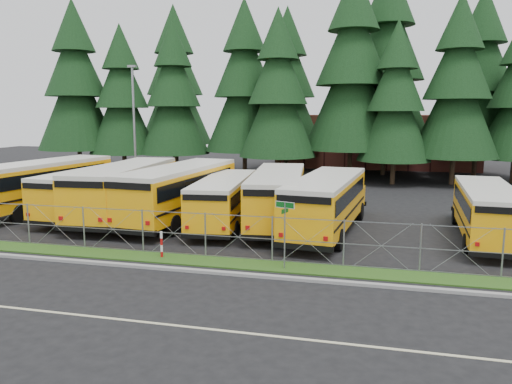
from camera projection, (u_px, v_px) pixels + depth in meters
ground at (234, 252)px, 22.73m from camera, size 120.00×120.00×0.00m
curb at (212, 272)px, 19.75m from camera, size 50.00×0.25×0.12m
grass_verge at (223, 263)px, 21.10m from camera, size 50.00×1.40×0.06m
road_lane_line at (159, 324)px, 15.06m from camera, size 50.00×0.12×0.01m
chainlink_fence at (227, 236)px, 21.62m from camera, size 44.00×0.10×2.00m
brick_building at (377, 140)px, 59.19m from camera, size 22.00×10.00×6.00m
bus_0 at (47, 186)px, 32.12m from camera, size 4.54×12.61×3.23m
bus_1 at (98, 192)px, 30.79m from camera, size 2.93×11.09×2.89m
bus_2 at (128, 191)px, 30.06m from camera, size 3.78×12.49×3.23m
bus_3 at (183, 193)px, 29.27m from camera, size 3.99×12.57×3.24m
bus_4 at (225, 201)px, 28.09m from camera, size 3.48×10.54×2.71m
bus_5 at (278, 198)px, 28.11m from camera, size 4.15×11.92×3.06m
bus_6 at (328, 204)px, 26.28m from camera, size 3.84×11.75×3.02m
bus_east at (485, 213)px, 24.78m from camera, size 3.06×10.56×2.74m
street_sign at (285, 221)px, 19.92m from camera, size 0.81×0.53×2.81m
striped_bollard at (162, 245)px, 21.74m from camera, size 0.11×0.11×1.20m
light_standard at (134, 122)px, 41.64m from camera, size 0.70×0.35×10.14m
conifer_0 at (76, 88)px, 50.34m from camera, size 7.91×7.91×17.48m
conifer_1 at (122, 101)px, 49.74m from camera, size 6.76×6.76×14.95m
conifer_2 at (174, 99)px, 48.96m from camera, size 6.87×6.87×15.20m
conifer_3 at (245, 89)px, 48.63m from camera, size 7.77×7.77×17.19m
conifer_4 at (278, 96)px, 45.09m from camera, size 7.04×7.04×15.57m
conifer_5 at (352, 75)px, 45.97m from camera, size 8.77×8.77×19.39m
conifer_6 at (396, 103)px, 43.22m from camera, size 6.41×6.41×14.18m
conifer_7 at (457, 90)px, 42.91m from camera, size 7.42×7.42×16.41m
conifer_10 at (175, 87)px, 57.15m from camera, size 8.29×8.29×18.33m
conifer_11 at (287, 89)px, 54.16m from camera, size 7.93×7.93×17.53m
conifer_12 at (387, 70)px, 49.24m from camera, size 9.43×9.43×20.86m
conifer_13 at (480, 83)px, 48.46m from camera, size 8.25×8.25×18.25m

